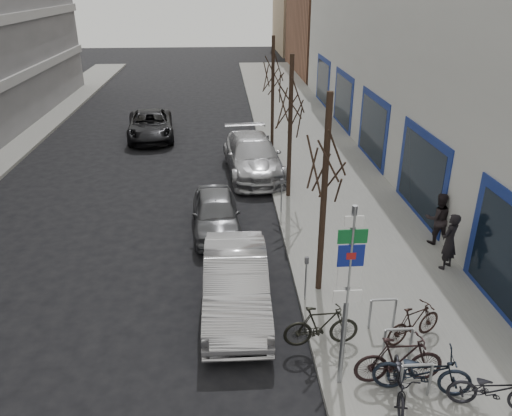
{
  "coord_description": "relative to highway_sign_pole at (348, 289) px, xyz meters",
  "views": [
    {
      "loc": [
        0.11,
        -7.87,
        7.81
      ],
      "look_at": [
        0.98,
        4.83,
        2.0
      ],
      "focal_mm": 35.0,
      "sensor_mm": 36.0,
      "label": 1
    }
  ],
  "objects": [
    {
      "name": "ground",
      "position": [
        -2.4,
        0.01,
        -2.46
      ],
      "size": [
        120.0,
        120.0,
        0.0
      ],
      "primitive_type": "plane",
      "color": "black",
      "rests_on": "ground"
    },
    {
      "name": "sidewalk_east",
      "position": [
        2.1,
        10.01,
        -2.38
      ],
      "size": [
        5.0,
        70.0,
        0.15
      ],
      "primitive_type": "cube",
      "color": "slate",
      "rests_on": "ground"
    },
    {
      "name": "brick_building_far",
      "position": [
        10.6,
        40.01,
        1.54
      ],
      "size": [
        12.0,
        14.0,
        8.0
      ],
      "primitive_type": "cube",
      "color": "brown",
      "rests_on": "ground"
    },
    {
      "name": "tan_building_far",
      "position": [
        11.1,
        55.01,
        2.04
      ],
      "size": [
        13.0,
        12.0,
        9.0
      ],
      "primitive_type": "cube",
      "color": "#937A5B",
      "rests_on": "ground"
    },
    {
      "name": "highway_sign_pole",
      "position": [
        0.0,
        0.0,
        0.0
      ],
      "size": [
        0.55,
        0.1,
        4.2
      ],
      "color": "gray",
      "rests_on": "ground"
    },
    {
      "name": "bike_rack",
      "position": [
        1.4,
        0.61,
        -1.8
      ],
      "size": [
        0.66,
        2.26,
        0.83
      ],
      "color": "gray",
      "rests_on": "sidewalk_east"
    },
    {
      "name": "tree_near",
      "position": [
        0.2,
        3.51,
        1.65
      ],
      "size": [
        1.8,
        1.8,
        5.5
      ],
      "color": "black",
      "rests_on": "ground"
    },
    {
      "name": "tree_mid",
      "position": [
        0.2,
        10.01,
        1.65
      ],
      "size": [
        1.8,
        1.8,
        5.5
      ],
      "color": "black",
      "rests_on": "ground"
    },
    {
      "name": "tree_far",
      "position": [
        0.2,
        16.51,
        1.65
      ],
      "size": [
        1.8,
        1.8,
        5.5
      ],
      "color": "black",
      "rests_on": "ground"
    },
    {
      "name": "meter_front",
      "position": [
        -0.25,
        3.01,
        -1.54
      ],
      "size": [
        0.1,
        0.08,
        1.27
      ],
      "color": "gray",
      "rests_on": "sidewalk_east"
    },
    {
      "name": "meter_mid",
      "position": [
        -0.25,
        8.51,
        -1.54
      ],
      "size": [
        0.1,
        0.08,
        1.27
      ],
      "color": "gray",
      "rests_on": "sidewalk_east"
    },
    {
      "name": "meter_back",
      "position": [
        -0.25,
        14.01,
        -1.54
      ],
      "size": [
        0.1,
        0.08,
        1.27
      ],
      "color": "gray",
      "rests_on": "sidewalk_east"
    },
    {
      "name": "bike_near_left",
      "position": [
        1.08,
        -0.51,
        -1.81
      ],
      "size": [
        0.87,
        1.72,
        1.0
      ],
      "primitive_type": "imported",
      "rotation": [
        0.0,
        0.0,
        -0.23
      ],
      "color": "black",
      "rests_on": "sidewalk_east"
    },
    {
      "name": "bike_near_right",
      "position": [
        1.19,
        -0.06,
        -1.73
      ],
      "size": [
        1.89,
        0.56,
        1.15
      ],
      "primitive_type": "imported",
      "rotation": [
        0.0,
        0.0,
        1.57
      ],
      "color": "black",
      "rests_on": "sidewalk_east"
    },
    {
      "name": "bike_mid_curb",
      "position": [
        1.57,
        -0.36,
        -1.71
      ],
      "size": [
        2.04,
        1.03,
        1.19
      ],
      "primitive_type": "imported",
      "rotation": [
        0.0,
        0.0,
        1.34
      ],
      "color": "black",
      "rests_on": "sidewalk_east"
    },
    {
      "name": "bike_mid_inner",
      "position": [
        -0.18,
        1.2,
        -1.77
      ],
      "size": [
        1.78,
        0.6,
        1.07
      ],
      "primitive_type": "imported",
      "rotation": [
        0.0,
        0.0,
        1.62
      ],
      "color": "black",
      "rests_on": "sidewalk_east"
    },
    {
      "name": "bike_far_curb",
      "position": [
        2.81,
        -0.87,
        -1.78
      ],
      "size": [
        1.79,
        0.92,
        1.05
      ],
      "primitive_type": "imported",
      "rotation": [
        0.0,
        0.0,
        1.32
      ],
      "color": "black",
      "rests_on": "sidewalk_east"
    },
    {
      "name": "bike_far_inner",
      "position": [
        1.99,
        1.22,
        -1.82
      ],
      "size": [
        1.65,
        1.07,
        0.97
      ],
      "primitive_type": "imported",
      "rotation": [
        0.0,
        0.0,
        1.98
      ],
      "color": "black",
      "rests_on": "sidewalk_east"
    },
    {
      "name": "parked_car_front",
      "position": [
        -2.07,
        2.94,
        -1.69
      ],
      "size": [
        1.66,
        4.65,
        1.53
      ],
      "primitive_type": "imported",
      "rotation": [
        0.0,
        0.0,
        -0.01
      ],
      "color": "#B4B4B9",
      "rests_on": "ground"
    },
    {
      "name": "parked_car_mid",
      "position": [
        -2.6,
        7.46,
        -1.79
      ],
      "size": [
        1.78,
        3.98,
        1.33
      ],
      "primitive_type": "imported",
      "rotation": [
        0.0,
        0.0,
        0.06
      ],
      "color": "#55565A",
      "rests_on": "ground"
    },
    {
      "name": "parked_car_back",
      "position": [
        -1.0,
        12.93,
        -1.64
      ],
      "size": [
        2.75,
        5.81,
        1.64
      ],
      "primitive_type": "imported",
      "rotation": [
        0.0,
        0.0,
        0.08
      ],
      "color": "#A3A3A8",
      "rests_on": "ground"
    },
    {
      "name": "lane_car",
      "position": [
        -6.18,
        18.86,
        -1.75
      ],
      "size": [
        2.92,
        5.34,
        1.42
      ],
      "primitive_type": "imported",
      "rotation": [
        0.0,
        0.0,
        0.11
      ],
      "color": "black",
      "rests_on": "ground"
    },
    {
      "name": "pedestrian_near",
      "position": [
        4.1,
        4.32,
        -1.45
      ],
      "size": [
        0.75,
        0.71,
        1.72
      ],
      "primitive_type": "imported",
      "rotation": [
        0.0,
        0.0,
        3.8
      ],
      "color": "black",
      "rests_on": "sidewalk_east"
    },
    {
      "name": "pedestrian_far",
      "position": [
        4.4,
        5.84,
        -1.44
      ],
      "size": [
        0.67,
        0.48,
        1.73
      ],
      "primitive_type": "imported",
      "rotation": [
        0.0,
        0.0,
        3.06
      ],
      "color": "black",
      "rests_on": "sidewalk_east"
    }
  ]
}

